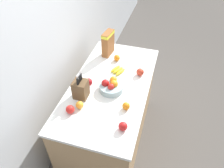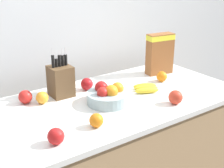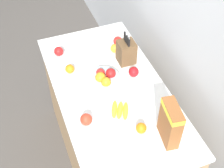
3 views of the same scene
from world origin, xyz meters
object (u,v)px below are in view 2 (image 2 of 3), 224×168
Objects in this scene: cereal_box at (160,52)px; apple_front at (176,97)px; apple_near_bananas at (87,84)px; orange_mid_left at (162,77)px; orange_near_bowl at (42,98)px; orange_by_cereal at (96,120)px; apple_rear at (56,136)px; knife_block at (61,80)px; banana_bunch at (146,88)px; fruit_bowl at (108,95)px; apple_by_knife_block at (25,97)px.

apple_front is at bearing -115.02° from cereal_box.
apple_near_bananas reaches higher than orange_mid_left.
apple_front reaches higher than orange_near_bowl.
orange_mid_left is 0.75m from orange_by_cereal.
cereal_box is 3.81× the size of apple_rear.
knife_block reaches higher than orange_near_bowl.
apple_front is 1.15× the size of orange_by_cereal.
apple_front is (0.01, -0.24, 0.02)m from banana_bunch.
fruit_bowl is 1.27× the size of banana_bunch.
banana_bunch is 2.74× the size of orange_mid_left.
orange_mid_left is (0.66, -0.17, -0.06)m from knife_block.
apple_rear is 0.74m from apple_front.
orange_by_cereal is (-0.03, -0.45, -0.06)m from knife_block.
orange_mid_left is (0.49, 0.08, -0.01)m from fruit_bowl.
orange_by_cereal is (0.23, 0.03, -0.00)m from apple_rear.
banana_bunch is 0.54m from orange_by_cereal.
apple_by_knife_block is 0.10m from orange_near_bowl.
apple_rear is at bearing -118.66° from knife_block.
apple_rear is (-0.04, -0.50, -0.00)m from apple_by_knife_block.
orange_mid_left is 1.01× the size of orange_by_cereal.
apple_near_bananas is (0.17, -0.01, -0.06)m from knife_block.
apple_near_bananas is at bearing 122.95° from apple_front.
cereal_box reaches higher than fruit_bowl.
apple_rear is at bearing -148.66° from cereal_box.
orange_near_bowl is (0.12, 0.44, -0.00)m from apple_rear.
fruit_bowl is (0.17, -0.25, -0.05)m from knife_block.
banana_bunch is at bearing 92.75° from apple_front.
fruit_bowl reaches higher than apple_by_knife_block.
apple_front is at bearing -45.12° from knife_block.
apple_rear is (-0.44, -0.23, -0.01)m from fruit_bowl.
apple_by_knife_block is at bearing -174.98° from cereal_box.
banana_bunch is 0.24m from apple_front.
apple_near_bananas is 0.56m from apple_front.
fruit_bowl reaches higher than orange_mid_left.
apple_rear reaches higher than banana_bunch.
knife_block is at bearing -174.64° from cereal_box.
fruit_bowl is at bearing -55.18° from knife_block.
orange_by_cereal is at bearing -158.03° from orange_mid_left.
apple_front is 0.76m from orange_near_bowl.
apple_front is at bearing -35.24° from orange_near_bowl.
cereal_box reaches higher than apple_front.
apple_by_knife_block is 0.50m from orange_by_cereal.
fruit_bowl is at bearing 142.84° from apple_front.
knife_block is 3.85× the size of apple_by_knife_block.
knife_block is 0.46m from orange_by_cereal.
cereal_box reaches higher than banana_bunch.
knife_block reaches higher than orange_by_cereal.
apple_rear is (-0.26, -0.48, -0.06)m from knife_block.
apple_by_knife_block is at bearing 176.01° from knife_block.
orange_mid_left is at bearing 18.55° from apple_rear.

